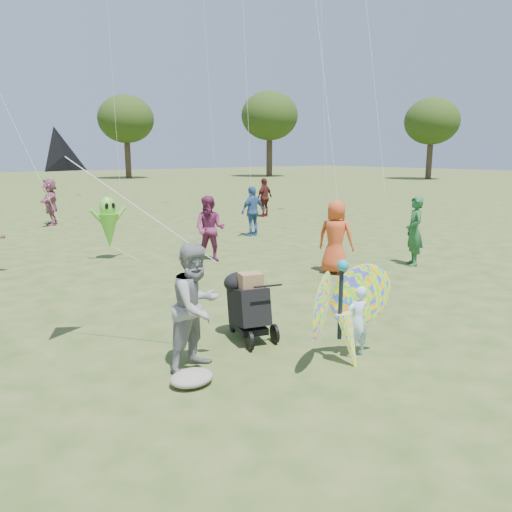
% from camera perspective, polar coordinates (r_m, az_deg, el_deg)
% --- Properties ---
extents(ground, '(160.00, 160.00, 0.00)m').
position_cam_1_polar(ground, '(8.17, 7.58, -9.13)').
color(ground, '#51592B').
rests_on(ground, ground).
extents(child_girl, '(0.41, 0.29, 1.06)m').
position_cam_1_polar(child_girl, '(7.33, 11.46, -7.32)').
color(child_girl, '#B3D7FE').
rests_on(child_girl, ground).
extents(adult_man, '(1.02, 0.90, 1.74)m').
position_cam_1_polar(adult_man, '(6.75, -6.82, -5.78)').
color(adult_man, gray).
rests_on(adult_man, ground).
extents(grey_bag, '(0.57, 0.47, 0.18)m').
position_cam_1_polar(grey_bag, '(6.56, -7.37, -13.65)').
color(grey_bag, gray).
rests_on(grey_bag, ground).
extents(crowd_a, '(0.91, 1.04, 1.79)m').
position_cam_1_polar(crowd_a, '(12.20, 9.09, 2.13)').
color(crowd_a, '#CA4720').
rests_on(crowd_a, ground).
extents(crowd_c, '(1.07, 0.55, 1.75)m').
position_cam_1_polar(crowd_c, '(17.64, -0.38, 5.14)').
color(crowd_c, '#385F9A').
rests_on(crowd_c, ground).
extents(crowd_e, '(1.06, 1.09, 1.77)m').
position_cam_1_polar(crowd_e, '(13.50, -5.30, 3.11)').
color(crowd_e, '#762751').
rests_on(crowd_e, ground).
extents(crowd_f, '(0.74, 0.79, 1.81)m').
position_cam_1_polar(crowd_f, '(13.58, 17.65, 2.73)').
color(crowd_f, '#235D31').
rests_on(crowd_f, ground).
extents(crowd_h, '(1.11, 0.69, 1.77)m').
position_cam_1_polar(crowd_h, '(23.07, 0.98, 6.71)').
color(crowd_h, '#541E1C').
rests_on(crowd_h, ground).
extents(crowd_j, '(1.15, 1.85, 1.90)m').
position_cam_1_polar(crowd_j, '(21.98, -22.45, 5.76)').
color(crowd_j, '#A15C70').
rests_on(crowd_j, ground).
extents(jogging_stroller, '(0.69, 1.12, 1.09)m').
position_cam_1_polar(jogging_stroller, '(7.81, -1.05, -5.23)').
color(jogging_stroller, black).
rests_on(jogging_stroller, ground).
extents(butterfly_kite, '(1.74, 0.75, 1.69)m').
position_cam_1_polar(butterfly_kite, '(6.97, 10.07, -6.48)').
color(butterfly_kite, red).
rests_on(butterfly_kite, ground).
extents(delta_kite_rig, '(1.99, 1.73, 1.86)m').
position_cam_1_polar(delta_kite_rig, '(7.38, -21.02, 10.57)').
color(delta_kite_rig, black).
rests_on(delta_kite_rig, ground).
extents(alien_kite, '(1.12, 0.69, 1.74)m').
position_cam_1_polar(alien_kite, '(14.21, -16.48, 3.45)').
color(alien_kite, '#5DC72F').
rests_on(alien_kite, ground).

